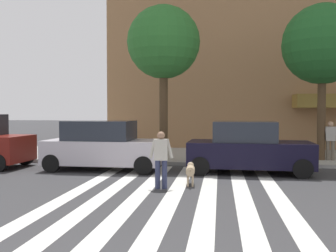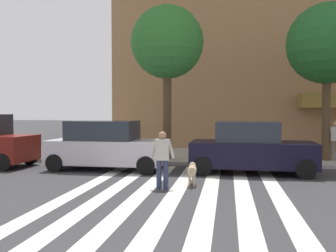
{
  "view_description": "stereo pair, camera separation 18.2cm",
  "coord_description": "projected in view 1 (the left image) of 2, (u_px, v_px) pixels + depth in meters",
  "views": [
    {
      "loc": [
        2.43,
        -3.15,
        2.21
      ],
      "look_at": [
        1.22,
        5.65,
        1.87
      ],
      "focal_mm": 40.56,
      "sensor_mm": 36.0,
      "label": 1
    },
    {
      "loc": [
        2.61,
        -3.12,
        2.21
      ],
      "look_at": [
        1.22,
        5.65,
        1.87
      ],
      "focal_mm": 40.56,
      "sensor_mm": 36.0,
      "label": 2
    }
  ],
  "objects": [
    {
      "name": "pedestrian_bystander",
      "position": [
        330.0,
        138.0,
        15.97
      ],
      "size": [
        0.71,
        0.29,
        1.64
      ],
      "color": "#6B6051",
      "rests_on": "sidewalk_far"
    },
    {
      "name": "ground_plane",
      "position": [
        122.0,
        199.0,
        9.54
      ],
      "size": [
        160.0,
        160.0,
        0.0
      ],
      "primitive_type": "plane",
      "color": "#353538"
    },
    {
      "name": "crosswalk_stripes",
      "position": [
        171.0,
        201.0,
        9.38
      ],
      "size": [
        5.85,
        11.54,
        0.01
      ],
      "color": "silver",
      "rests_on": "ground_plane"
    },
    {
      "name": "parked_car_third_in_line",
      "position": [
        248.0,
        148.0,
        13.58
      ],
      "size": [
        4.4,
        2.17,
        1.85
      ],
      "color": "black",
      "rests_on": "ground_plane"
    },
    {
      "name": "street_tree_middle",
      "position": [
        322.0,
        45.0,
        15.96
      ],
      "size": [
        3.37,
        3.37,
        6.58
      ],
      "color": "#4C3823",
      "rests_on": "sidewalk_far"
    },
    {
      "name": "parked_car_behind_first",
      "position": [
        103.0,
        146.0,
        14.31
      ],
      "size": [
        4.41,
        2.06,
        1.86
      ],
      "color": "#BAB2BD",
      "rests_on": "ground_plane"
    },
    {
      "name": "street_tree_nearest",
      "position": [
        164.0,
        43.0,
        16.32
      ],
      "size": [
        3.15,
        3.15,
        6.62
      ],
      "color": "#4C3823",
      "rests_on": "sidewalk_far"
    },
    {
      "name": "pedestrian_dog_walker",
      "position": [
        161.0,
        156.0,
        10.82
      ],
      "size": [
        0.71,
        0.26,
        1.64
      ],
      "color": "#282D4C",
      "rests_on": "ground_plane"
    },
    {
      "name": "sidewalk_far",
      "position": [
        170.0,
        155.0,
        18.52
      ],
      "size": [
        80.0,
        6.0,
        0.15
      ],
      "primitive_type": "cube",
      "color": "#9C9A93",
      "rests_on": "ground_plane"
    },
    {
      "name": "dog_on_leash",
      "position": [
        190.0,
        170.0,
        11.37
      ],
      "size": [
        0.3,
        1.04,
        0.65
      ],
      "color": "tan",
      "rests_on": "ground_plane"
    }
  ]
}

